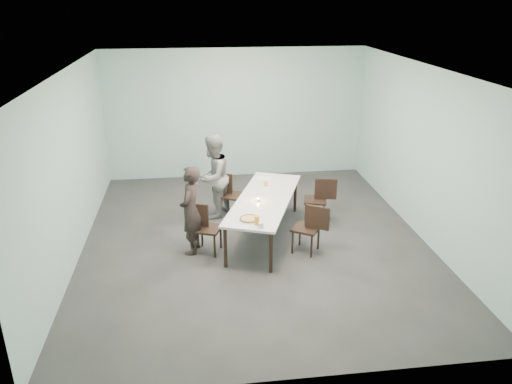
{
  "coord_description": "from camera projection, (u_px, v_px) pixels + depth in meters",
  "views": [
    {
      "loc": [
        -1.0,
        -7.92,
        4.12
      ],
      "look_at": [
        0.0,
        -0.18,
        1.0
      ],
      "focal_mm": 35.0,
      "sensor_mm": 36.0,
      "label": 1
    }
  ],
  "objects": [
    {
      "name": "ground",
      "position": [
        255.0,
        240.0,
        8.94
      ],
      "size": [
        7.0,
        7.0,
        0.0
      ],
      "primitive_type": "plane",
      "color": "#333335",
      "rests_on": "ground"
    },
    {
      "name": "table",
      "position": [
        264.0,
        201.0,
        8.84
      ],
      "size": [
        1.75,
        2.75,
        0.75
      ],
      "rotation": [
        0.0,
        0.0,
        -0.36
      ],
      "color": "white",
      "rests_on": "ground"
    },
    {
      "name": "chair_near_right",
      "position": [
        311.0,
        225.0,
        8.35
      ],
      "size": [
        0.64,
        0.58,
        0.87
      ],
      "rotation": [
        0.0,
        0.0,
        2.56
      ],
      "color": "black",
      "rests_on": "ground"
    },
    {
      "name": "pizza",
      "position": [
        249.0,
        219.0,
        7.96
      ],
      "size": [
        0.34,
        0.34,
        0.04
      ],
      "color": "white",
      "rests_on": "table"
    },
    {
      "name": "room_shell",
      "position": [
        255.0,
        130.0,
        8.19
      ],
      "size": [
        6.02,
        7.02,
        3.01
      ],
      "color": "#A5CFCC",
      "rests_on": "ground"
    },
    {
      "name": "diner_far",
      "position": [
        213.0,
        177.0,
        9.63
      ],
      "size": [
        0.95,
        1.01,
        1.65
      ],
      "primitive_type": "imported",
      "rotation": [
        0.0,
        0.0,
        -2.13
      ],
      "color": "gray",
      "rests_on": "ground"
    },
    {
      "name": "chair_far_left",
      "position": [
        228.0,
        191.0,
        9.77
      ],
      "size": [
        0.65,
        0.56,
        0.87
      ],
      "rotation": [
        0.0,
        0.0,
        -0.44
      ],
      "color": "black",
      "rests_on": "ground"
    },
    {
      "name": "beer_glass",
      "position": [
        257.0,
        220.0,
        7.76
      ],
      "size": [
        0.08,
        0.08,
        0.15
      ],
      "primitive_type": "cylinder",
      "color": "gold",
      "rests_on": "table"
    },
    {
      "name": "side_plate",
      "position": [
        261.0,
        208.0,
        8.38
      ],
      "size": [
        0.18,
        0.18,
        0.01
      ],
      "primitive_type": "cylinder",
      "color": "white",
      "rests_on": "table"
    },
    {
      "name": "amber_tumbler",
      "position": [
        266.0,
        184.0,
        9.36
      ],
      "size": [
        0.07,
        0.07,
        0.08
      ],
      "primitive_type": "cylinder",
      "color": "gold",
      "rests_on": "table"
    },
    {
      "name": "water_tumbler",
      "position": [
        261.0,
        225.0,
        7.67
      ],
      "size": [
        0.08,
        0.08,
        0.09
      ],
      "primitive_type": "cylinder",
      "color": "silver",
      "rests_on": "table"
    },
    {
      "name": "diner_near",
      "position": [
        191.0,
        210.0,
        8.28
      ],
      "size": [
        0.52,
        0.64,
        1.54
      ],
      "primitive_type": "imported",
      "rotation": [
        0.0,
        0.0,
        -1.88
      ],
      "color": "black",
      "rests_on": "ground"
    },
    {
      "name": "chair_far_right",
      "position": [
        320.0,
        197.0,
        9.51
      ],
      "size": [
        0.65,
        0.51,
        0.87
      ],
      "rotation": [
        0.0,
        0.0,
        2.9
      ],
      "color": "black",
      "rests_on": "ground"
    },
    {
      "name": "chair_near_left",
      "position": [
        203.0,
        224.0,
        8.38
      ],
      "size": [
        0.65,
        0.54,
        0.87
      ],
      "rotation": [
        0.0,
        0.0,
        -0.37
      ],
      "color": "black",
      "rests_on": "ground"
    },
    {
      "name": "menu",
      "position": [
        264.0,
        179.0,
        9.73
      ],
      "size": [
        0.36,
        0.31,
        0.01
      ],
      "primitive_type": "cube",
      "rotation": [
        0.0,
        0.0,
        -0.36
      ],
      "color": "silver",
      "rests_on": "table"
    },
    {
      "name": "tealight",
      "position": [
        258.0,
        200.0,
        8.69
      ],
      "size": [
        0.06,
        0.06,
        0.05
      ],
      "color": "silver",
      "rests_on": "table"
    }
  ]
}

